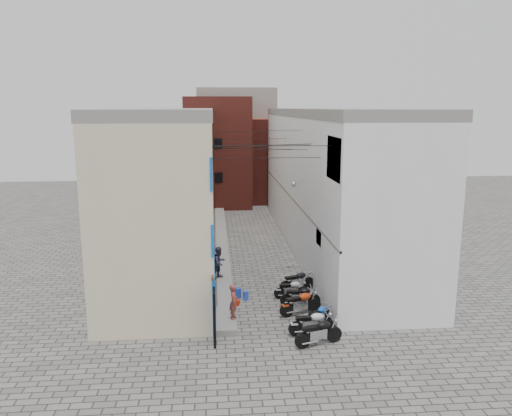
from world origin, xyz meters
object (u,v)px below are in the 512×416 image
object	(u,v)px
person_a	(234,302)
water_jug_near	(246,295)
motorcycle_g	(297,280)
red_crate	(235,302)
person_b	(219,262)
motorcycle_b	(312,322)
motorcycle_d	(301,302)
motorcycle_f	(291,288)
motorcycle_e	(300,295)
motorcycle_a	(319,331)
motorcycle_c	(319,315)
water_jug_far	(238,293)

from	to	relation	value
person_a	water_jug_near	xyz separation A→B (m)	(0.68, 2.69, -0.79)
motorcycle_g	red_crate	size ratio (longest dim) A/B	4.93
person_a	water_jug_near	size ratio (longest dim) A/B	3.45
person_b	motorcycle_g	bearing A→B (deg)	-69.46
motorcycle_b	water_jug_near	size ratio (longest dim) A/B	4.46
motorcycle_d	water_jug_near	bearing A→B (deg)	-149.36
motorcycle_b	red_crate	distance (m)	4.55
motorcycle_b	person_b	world-z (taller)	person_b
motorcycle_f	person_a	xyz separation A→B (m)	(-2.90, -2.73, 0.51)
motorcycle_e	person_b	distance (m)	5.17
water_jug_near	motorcycle_a	bearing A→B (deg)	-62.87
motorcycle_a	motorcycle_d	bearing A→B (deg)	166.39
motorcycle_b	motorcycle_d	bearing A→B (deg)	179.63
person_b	red_crate	distance (m)	3.35
person_b	motorcycle_c	bearing A→B (deg)	-101.98
water_jug_near	water_jug_far	distance (m)	0.46
motorcycle_d	water_jug_near	world-z (taller)	motorcycle_d
motorcycle_e	motorcycle_a	bearing A→B (deg)	5.30
motorcycle_e	person_a	xyz separation A→B (m)	(-3.15, -1.66, 0.47)
motorcycle_g	person_b	xyz separation A→B (m)	(-3.89, 1.53, 0.54)
motorcycle_f	person_b	xyz separation A→B (m)	(-3.44, 2.50, 0.60)
motorcycle_e	water_jug_near	world-z (taller)	motorcycle_e
red_crate	motorcycle_a	bearing A→B (deg)	-54.75
water_jug_far	motorcycle_e	bearing A→B (deg)	-25.10
motorcycle_b	motorcycle_c	bearing A→B (deg)	147.66
motorcycle_d	motorcycle_e	xyz separation A→B (m)	(0.14, 0.89, -0.05)
motorcycle_d	red_crate	world-z (taller)	motorcycle_d
motorcycle_f	person_b	distance (m)	4.29
motorcycle_e	water_jug_near	xyz separation A→B (m)	(-2.47, 1.04, -0.32)
motorcycle_a	water_jug_far	xyz separation A→B (m)	(-2.87, 5.19, -0.34)
motorcycle_f	motorcycle_d	bearing A→B (deg)	-0.24
motorcycle_e	motorcycle_g	size ratio (longest dim) A/B	0.97
motorcycle_c	red_crate	size ratio (longest dim) A/B	4.29
motorcycle_c	motorcycle_d	size ratio (longest dim) A/B	0.83
motorcycle_g	motorcycle_d	bearing A→B (deg)	-27.27
motorcycle_g	water_jug_near	xyz separation A→B (m)	(-2.67, -1.00, -0.34)
motorcycle_c	person_b	xyz separation A→B (m)	(-4.13, 5.69, 0.61)
water_jug_far	red_crate	world-z (taller)	water_jug_far
motorcycle_b	person_a	xyz separation A→B (m)	(-3.12, 1.32, 0.44)
motorcycle_a	person_a	world-z (taller)	person_a
motorcycle_e	person_a	bearing A→B (deg)	-57.66
person_a	person_b	xyz separation A→B (m)	(-0.54, 5.23, 0.09)
motorcycle_f	person_a	bearing A→B (deg)	-50.20
motorcycle_d	motorcycle_g	distance (m)	2.95
motorcycle_e	person_b	size ratio (longest dim) A/B	1.11
motorcycle_f	person_b	bearing A→B (deg)	-129.44
motorcycle_e	water_jug_far	distance (m)	3.14
person_b	water_jug_far	bearing A→B (deg)	-117.03
person_b	water_jug_near	size ratio (longest dim) A/B	3.85
person_b	motorcycle_a	bearing A→B (deg)	-111.30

